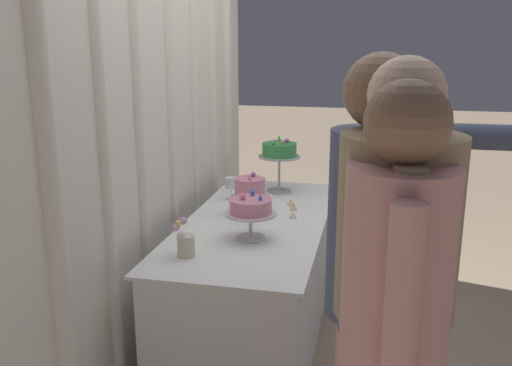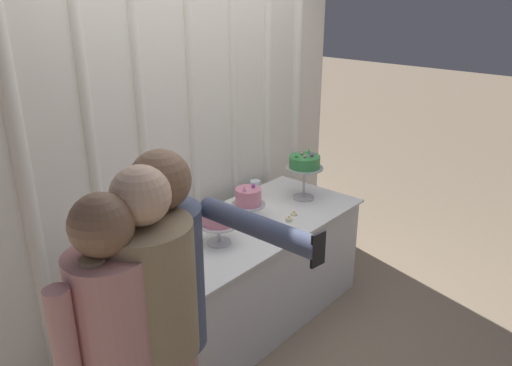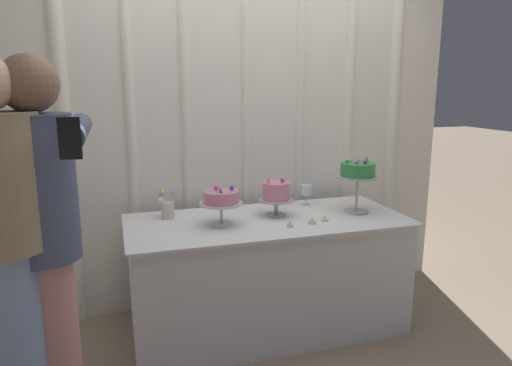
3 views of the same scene
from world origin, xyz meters
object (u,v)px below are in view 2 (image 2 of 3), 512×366
at_px(cake_display_leftmost, 218,220).
at_px(flower_vase, 155,237).
at_px(tealight_far_left, 277,228).
at_px(tealight_near_right, 294,214).
at_px(tealight_near_left, 289,219).
at_px(cake_table, 247,273).
at_px(cake_display_rightmost, 305,165).
at_px(cake_display_center, 248,199).
at_px(wine_glass, 255,186).
at_px(guest_girl_blue_dress, 172,321).
at_px(guest_man_pink_jacket, 155,353).

distance_m(cake_display_leftmost, flower_vase, 0.40).
relative_size(tealight_far_left, tealight_near_right, 0.82).
bearing_deg(tealight_near_left, flower_vase, 154.87).
height_order(cake_table, tealight_far_left, tealight_far_left).
distance_m(cake_display_rightmost, flower_vase, 1.25).
distance_m(cake_display_center, tealight_near_right, 0.35).
bearing_deg(wine_glass, cake_display_rightmost, -47.21).
relative_size(cake_display_rightmost, tealight_near_left, 7.95).
relative_size(flower_vase, guest_girl_blue_dress, 0.11).
relative_size(cake_table, guest_man_pink_jacket, 1.04).
bearing_deg(wine_glass, tealight_near_right, -96.00).
height_order(cake_display_leftmost, guest_girl_blue_dress, guest_girl_blue_dress).
height_order(cake_display_rightmost, guest_man_pink_jacket, guest_man_pink_jacket).
height_order(cake_display_rightmost, wine_glass, cake_display_rightmost).
bearing_deg(tealight_near_right, tealight_near_left, -162.80).
relative_size(cake_display_center, guest_girl_blue_dress, 0.15).
bearing_deg(flower_vase, guest_man_pink_jacket, -128.77).
bearing_deg(tealight_far_left, tealight_near_left, 7.43).
relative_size(guest_girl_blue_dress, guest_man_pink_jacket, 1.00).
bearing_deg(tealight_far_left, cake_display_leftmost, 157.29).
bearing_deg(tealight_near_right, cake_table, 155.42).
relative_size(tealight_near_right, guest_man_pink_jacket, 0.03).
bearing_deg(cake_display_center, guest_man_pink_jacket, -151.65).
relative_size(tealight_far_left, tealight_near_left, 0.84).
distance_m(cake_display_rightmost, tealight_near_right, 0.41).
xyz_separation_m(tealight_near_left, guest_man_pink_jacket, (-1.57, -0.53, 0.17)).
xyz_separation_m(cake_display_rightmost, tealight_far_left, (-0.54, -0.18, -0.26)).
bearing_deg(cake_display_center, cake_display_leftmost, -166.46).
distance_m(cake_display_rightmost, tealight_near_left, 0.49).
relative_size(cake_display_leftmost, tealight_near_left, 5.52).
bearing_deg(guest_man_pink_jacket, cake_display_rightmost, 19.40).
height_order(cake_table, cake_display_leftmost, cake_display_leftmost).
relative_size(tealight_near_left, guest_man_pink_jacket, 0.03).
distance_m(wine_glass, tealight_far_left, 0.54).
relative_size(cake_display_rightmost, guest_girl_blue_dress, 0.22).
relative_size(cake_display_center, tealight_near_right, 5.40).
bearing_deg(cake_display_rightmost, guest_man_pink_jacket, -160.60).
distance_m(cake_table, tealight_near_right, 0.52).
distance_m(cake_display_leftmost, guest_man_pink_jacket, 1.24).
xyz_separation_m(tealight_far_left, tealight_near_left, (0.15, 0.02, 0.00)).
distance_m(tealight_far_left, tealight_near_left, 0.15).
bearing_deg(tealight_far_left, tealight_near_right, 11.33).
xyz_separation_m(wine_glass, guest_man_pink_jacket, (-1.71, -0.96, 0.07)).
height_order(wine_glass, guest_girl_blue_dress, guest_girl_blue_dress).
xyz_separation_m(cake_display_center, guest_girl_blue_dress, (-1.28, -0.71, 0.07)).
xyz_separation_m(cake_display_leftmost, flower_vase, (-0.30, 0.25, -0.09)).
xyz_separation_m(tealight_near_right, guest_man_pink_jacket, (-1.67, -0.56, 0.17)).
distance_m(cake_table, cake_display_leftmost, 0.62).
bearing_deg(cake_display_rightmost, tealight_far_left, -161.88).
distance_m(cake_display_rightmost, guest_man_pink_jacket, 2.08).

